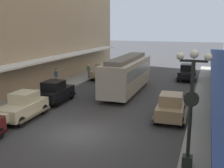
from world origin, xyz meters
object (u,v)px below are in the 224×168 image
at_px(streetcar, 127,73).
at_px(fire_hydrant, 15,104).
at_px(parked_car_0, 118,66).
at_px(parked_car_2, 187,72).
at_px(parked_car_4, 171,106).
at_px(pedestrian_1, 89,71).
at_px(parked_car_3, 55,91).
at_px(pedestrian_0, 56,76).
at_px(parked_car_1, 103,71).
at_px(parked_car_6, 23,105).
at_px(lamp_post_with_clock, 191,105).

bearing_deg(streetcar, fire_hydrant, -126.33).
relative_size(parked_car_0, parked_car_2, 1.00).
relative_size(parked_car_4, pedestrian_1, 2.63).
xyz_separation_m(parked_car_2, fire_hydrant, (-11.07, -16.67, -0.38)).
height_order(parked_car_3, pedestrian_0, parked_car_3).
xyz_separation_m(parked_car_4, pedestrian_1, (-11.26, 11.19, 0.05)).
bearing_deg(parked_car_3, fire_hydrant, -115.40).
bearing_deg(parked_car_1, parked_car_2, 15.63).
height_order(parked_car_3, parked_car_6, same).
xyz_separation_m(parked_car_6, pedestrian_1, (-1.75, 14.48, 0.05)).
distance_m(parked_car_4, fire_hydrant, 11.37).
distance_m(parked_car_0, parked_car_3, 15.71).
xyz_separation_m(streetcar, pedestrian_0, (-7.94, 0.35, -0.89)).
bearing_deg(pedestrian_0, pedestrian_1, 70.21).
distance_m(parked_car_1, lamp_post_with_clock, 21.51).
bearing_deg(parked_car_3, parked_car_6, -88.17).
bearing_deg(lamp_post_with_clock, parked_car_0, 115.31).
distance_m(parked_car_1, fire_hydrant, 14.06).
height_order(parked_car_0, parked_car_3, same).
relative_size(parked_car_2, parked_car_6, 1.00).
relative_size(parked_car_2, pedestrian_0, 2.57).
bearing_deg(parked_car_4, streetcar, 128.74).
xyz_separation_m(pedestrian_0, pedestrian_1, (1.66, 4.62, -0.02)).
relative_size(parked_car_1, parked_car_6, 1.00).
distance_m(parked_car_1, streetcar, 7.38).
relative_size(parked_car_6, pedestrian_1, 2.63).
height_order(parked_car_0, parked_car_1, same).
height_order(parked_car_1, pedestrian_1, parked_car_1).
height_order(parked_car_0, pedestrian_1, parked_car_0).
bearing_deg(parked_car_4, fire_hydrant, -168.97).
xyz_separation_m(parked_car_2, parked_car_4, (0.08, -14.50, 0.00)).
bearing_deg(lamp_post_with_clock, parked_car_1, 121.84).
relative_size(parked_car_3, pedestrian_0, 2.58).
distance_m(parked_car_4, pedestrian_1, 15.87).
xyz_separation_m(parked_car_2, streetcar, (-4.90, -8.28, 0.96)).
bearing_deg(parked_car_0, fire_hydrant, -95.51).
distance_m(parked_car_3, pedestrian_0, 6.45).
relative_size(parked_car_0, fire_hydrant, 5.24).
bearing_deg(parked_car_3, streetcar, 48.18).
distance_m(parked_car_2, parked_car_6, 20.13).
bearing_deg(fire_hydrant, pedestrian_1, 90.45).
height_order(parked_car_4, streetcar, streetcar).
bearing_deg(parked_car_2, fire_hydrant, -123.59).
bearing_deg(parked_car_2, parked_car_0, 166.49).
height_order(parked_car_0, parked_car_6, same).
distance_m(parked_car_0, parked_car_2, 9.52).
bearing_deg(parked_car_0, parked_car_4, -60.82).
distance_m(parked_car_1, parked_car_4, 15.28).
bearing_deg(fire_hydrant, pedestrian_0, 101.44).
distance_m(streetcar, pedestrian_0, 8.00).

